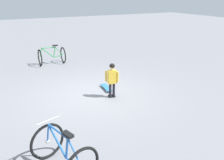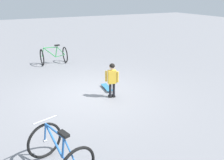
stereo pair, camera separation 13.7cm
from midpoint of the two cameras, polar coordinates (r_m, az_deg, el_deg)
ground_plane at (r=7.52m, az=-4.74°, el=-3.36°), size 50.00×50.00×0.00m
child_person at (r=7.05m, az=0.55°, el=0.82°), size 0.33×0.28×1.06m
skateboard at (r=7.86m, az=-0.74°, el=-1.77°), size 0.27×0.72×0.07m
bicycle_near at (r=10.91m, az=-13.27°, el=5.68°), size 1.08×0.72×0.85m
bicycle_mid at (r=4.42m, az=-11.40°, el=-16.25°), size 1.00×1.23×0.85m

